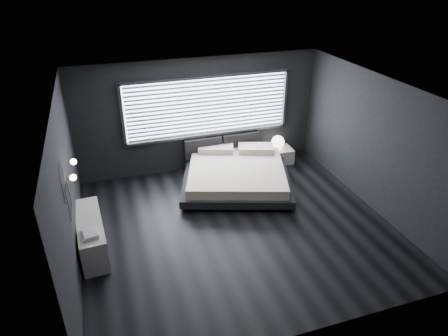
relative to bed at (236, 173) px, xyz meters
name	(u,v)px	position (x,y,z in m)	size (l,w,h in m)	color
room	(238,165)	(-0.55, -1.58, 1.10)	(6.04, 6.00, 2.80)	black
window	(208,107)	(-0.35, 1.11, 1.31)	(4.14, 0.09, 1.52)	white
headboard	(222,145)	(-0.01, 1.06, 0.27)	(1.96, 0.16, 0.52)	black
sconce_near	(73,178)	(-3.43, -1.53, 1.30)	(0.18, 0.11, 0.11)	silver
sconce_far	(73,162)	(-3.43, -0.93, 1.30)	(0.18, 0.11, 0.11)	silver
wall_art_upper	(63,183)	(-3.52, -2.13, 1.55)	(0.01, 0.48, 0.48)	#47474C
wall_art_lower	(69,201)	(-3.52, -1.88, 1.08)	(0.01, 0.48, 0.48)	#47474C
bed	(236,173)	(0.00, 0.00, 0.00)	(3.07, 3.00, 0.64)	black
nightstand	(279,155)	(1.47, 0.79, -0.10)	(0.66, 0.55, 0.38)	silver
orb_lamp	(278,142)	(1.44, 0.84, 0.26)	(0.34, 0.34, 0.34)	white
dresser	(91,234)	(-3.32, -1.41, 0.02)	(0.55, 1.62, 0.64)	silver
book_stack	(90,234)	(-3.31, -1.87, 0.38)	(0.30, 0.38, 0.07)	silver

